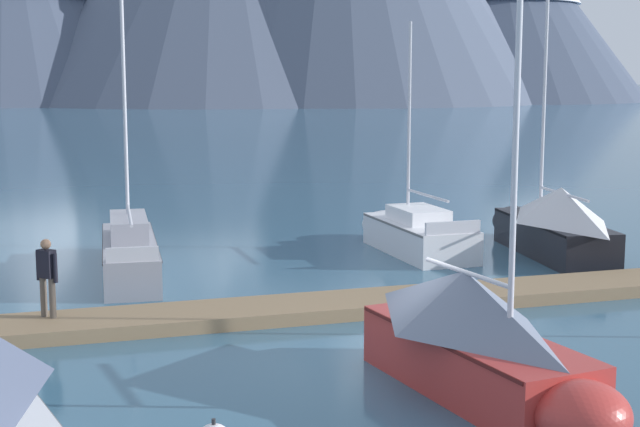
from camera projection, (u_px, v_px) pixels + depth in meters
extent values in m
plane|color=#335B75|center=(397.00, 363.00, 17.84)|extent=(700.00, 700.00, 0.00)
cube|color=#846B4C|center=(341.00, 305.00, 21.65)|extent=(27.65, 3.38, 0.30)
cylinder|color=#38383D|center=(352.00, 315.00, 20.92)|extent=(26.46, 1.72, 0.24)
cylinder|color=#38383D|center=(331.00, 299.00, 22.39)|extent=(26.46, 1.72, 0.24)
cube|color=#93939E|center=(130.00, 258.00, 25.48)|extent=(1.52, 6.20, 0.97)
ellipsoid|color=#93939E|center=(127.00, 237.00, 28.68)|extent=(1.21, 1.40, 0.92)
cube|color=#424247|center=(129.00, 242.00, 25.41)|extent=(1.56, 6.08, 0.06)
cylinder|color=silver|center=(125.00, 118.00, 25.46)|extent=(0.10, 0.10, 6.55)
cylinder|color=silver|center=(129.00, 215.00, 24.03)|extent=(0.16, 3.71, 0.08)
cube|color=#A0A0AB|center=(129.00, 228.00, 25.51)|extent=(1.03, 2.80, 0.63)
cube|color=silver|center=(132.00, 255.00, 22.48)|extent=(1.25, 0.13, 0.36)
cube|color=#B2332D|center=(475.00, 363.00, 16.09)|extent=(2.60, 5.18, 1.07)
ellipsoid|color=#B2332D|center=(582.00, 415.00, 13.66)|extent=(1.68, 1.67, 1.02)
cube|color=#501614|center=(476.00, 335.00, 16.02)|extent=(2.62, 5.09, 0.06)
cylinder|color=silver|center=(516.00, 133.00, 14.66)|extent=(0.10, 0.10, 6.90)
cylinder|color=silver|center=(466.00, 272.00, 16.16)|extent=(0.56, 2.50, 0.08)
pyramid|color=slate|center=(464.00, 299.00, 16.27)|extent=(2.65, 4.25, 1.01)
cube|color=silver|center=(419.00, 238.00, 28.55)|extent=(2.19, 4.77, 0.97)
ellipsoid|color=silver|center=(386.00, 225.00, 31.03)|extent=(1.70, 1.89, 0.92)
cube|color=slate|center=(420.00, 223.00, 28.48)|extent=(2.22, 4.68, 0.06)
cylinder|color=silver|center=(409.00, 121.00, 28.87)|extent=(0.10, 0.10, 6.01)
cylinder|color=silver|center=(427.00, 195.00, 27.86)|extent=(0.28, 2.81, 0.08)
cube|color=white|center=(418.00, 215.00, 28.56)|extent=(1.45, 2.18, 0.43)
cube|color=silver|center=(453.00, 228.00, 26.35)|extent=(1.67, 0.22, 0.36)
cube|color=black|center=(554.00, 238.00, 28.23)|extent=(2.10, 5.60, 1.08)
ellipsoid|color=black|center=(515.00, 222.00, 31.21)|extent=(1.58, 1.96, 1.03)
cube|color=black|center=(554.00, 221.00, 28.15)|extent=(2.13, 5.49, 0.06)
cylinder|color=silver|center=(545.00, 85.00, 28.58)|extent=(0.10, 0.10, 8.00)
cylinder|color=silver|center=(563.00, 194.00, 27.47)|extent=(0.31, 3.24, 0.08)
pyramid|color=silver|center=(561.00, 205.00, 27.67)|extent=(2.27, 4.52, 1.03)
cylinder|color=brown|center=(52.00, 298.00, 19.92)|extent=(0.14, 0.14, 0.86)
cylinder|color=brown|center=(44.00, 297.00, 20.05)|extent=(0.14, 0.14, 0.86)
cube|color=black|center=(47.00, 264.00, 19.87)|extent=(0.43, 0.42, 0.60)
sphere|color=#A37556|center=(46.00, 244.00, 19.81)|extent=(0.22, 0.22, 0.22)
cylinder|color=black|center=(55.00, 268.00, 19.76)|extent=(0.09, 0.09, 0.62)
cylinder|color=black|center=(38.00, 266.00, 20.01)|extent=(0.09, 0.09, 0.62)
cylinder|color=#262628|center=(214.00, 422.00, 13.34)|extent=(0.06, 0.06, 0.08)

